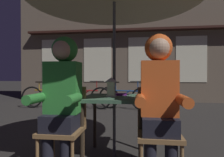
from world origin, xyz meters
The scene contains 11 objects.
cafe_table centered at (0.00, 0.00, 0.64)m, with size 0.72×0.72×0.74m.
lantern centered at (-0.03, -0.01, 0.86)m, with size 0.11×0.11×0.23m.
chair_left centered at (-0.48, -0.37, 0.49)m, with size 0.40×0.40×0.87m.
chair_right centered at (0.48, -0.37, 0.49)m, with size 0.40×0.40×0.87m.
person_left_hooded centered at (-0.48, -0.43, 0.85)m, with size 0.45×0.56×1.40m.
person_right_hooded centered at (0.48, -0.43, 0.85)m, with size 0.45×0.56×1.40m.
shopfront_building centered at (0.47, 5.40, 3.09)m, with size 10.00×0.93×6.20m.
bicycle_nearest centered at (-2.45, 3.28, 0.35)m, with size 1.67×0.24×0.84m.
bicycle_second centered at (-1.31, 3.32, 0.35)m, with size 1.67×0.27×0.84m.
bicycle_third centered at (-0.10, 3.34, 0.35)m, with size 1.65×0.42×0.84m.
book centered at (0.04, 0.16, 0.75)m, with size 0.20×0.14×0.02m, color #661E7A.
Camera 1 is at (0.28, -2.27, 0.99)m, focal length 30.68 mm.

